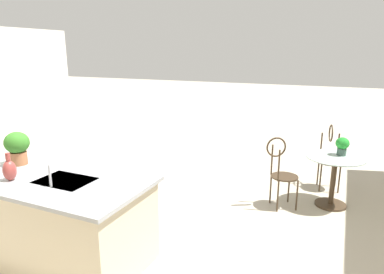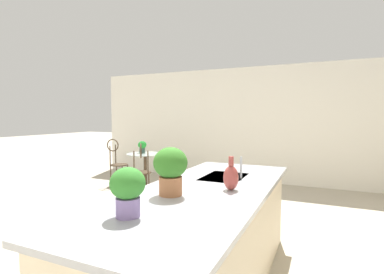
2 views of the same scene
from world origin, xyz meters
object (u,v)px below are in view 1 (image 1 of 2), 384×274
Objects in this scene: vase_on_counter at (9,170)px; potted_plant_on_table at (342,145)px; bistro_table at (333,177)px; chair_by_island at (330,154)px; chair_near_window at (281,169)px; potted_plant_counter_near at (17,146)px.

potted_plant_on_table is at bearing -135.74° from vase_on_counter.
vase_on_counter is (2.95, 2.82, 0.58)m from bistro_table.
vase_on_counter is at bearing 43.75° from bistro_table.
chair_by_island is 3.98× the size of potted_plant_on_table.
potted_plant_counter_near is at bearing 38.34° from chair_near_window.
potted_plant_counter_near is (3.37, 2.55, 0.25)m from potted_plant_on_table.
vase_on_counter is (2.27, 2.46, 0.46)m from chair_near_window.
potted_plant_counter_near is at bearing 36.40° from bistro_table.
chair_near_window is at bearing 61.08° from chair_by_island.
potted_plant_on_table is 4.23m from potted_plant_counter_near.
chair_by_island is 4.51m from potted_plant_counter_near.
chair_near_window is at bearing -132.67° from vase_on_counter.
bistro_table is 3.05× the size of potted_plant_on_table.
bistro_table is 0.77× the size of chair_near_window.
bistro_table is 2.78× the size of vase_on_counter.
potted_plant_counter_near is (3.30, 2.43, 0.69)m from bistro_table.
potted_plant_counter_near reaches higher than chair_by_island.
potted_plant_counter_near is 1.33× the size of vase_on_counter.
bistro_table is at bearing 97.74° from chair_by_island.
potted_plant_counter_near is (3.20, 3.13, 0.57)m from chair_by_island.
bistro_table is at bearing -143.60° from potted_plant_counter_near.
potted_plant_counter_near reaches higher than chair_near_window.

